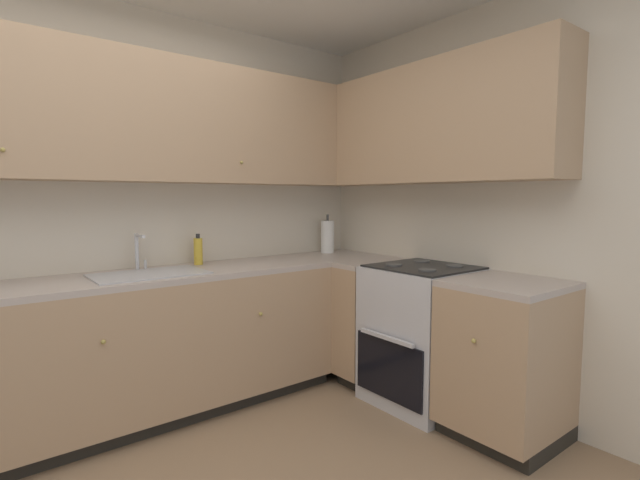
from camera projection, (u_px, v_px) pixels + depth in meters
The scene contains 13 objects.
wall_back at pixel (78, 210), 2.81m from camera, with size 4.29×0.05×2.57m, color beige.
wall_right at pixel (518, 210), 2.82m from camera, with size 0.05×3.36×2.57m, color beige.
lower_cabinets_back at pixel (172, 344), 2.91m from camera, with size 2.11×0.62×0.87m.
countertop_back at pixel (169, 275), 2.86m from camera, with size 3.32×0.60×0.04m, color #B7A89E.
lower_cabinets_right at pixel (457, 348), 2.84m from camera, with size 0.62×1.45×0.87m.
countertop_right at pixel (459, 276), 2.80m from camera, with size 0.60×1.45×0.03m.
oven_range at pixel (423, 334), 3.07m from camera, with size 0.68×0.62×1.05m.
upper_cabinets_back at pixel (130, 118), 2.79m from camera, with size 3.00×0.34×0.77m.
upper_cabinets_right at pixel (419, 127), 3.15m from camera, with size 0.32×2.00×0.77m.
sink at pixel (150, 281), 2.76m from camera, with size 0.64×0.40×0.10m.
faucet at pixel (139, 249), 2.91m from camera, with size 0.07×0.16×0.23m.
soap_bottle at pixel (198, 251), 3.16m from camera, with size 0.06×0.06×0.21m.
paper_towel_roll at pixel (328, 237), 3.83m from camera, with size 0.11×0.11×0.33m.
Camera 1 is at (-0.57, -1.48, 1.36)m, focal length 25.92 mm.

